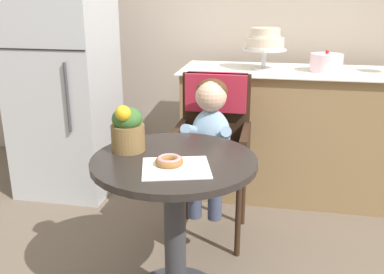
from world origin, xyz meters
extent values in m
cylinder|color=#282321|center=(0.00, 0.00, 0.70)|extent=(0.72, 0.72, 0.03)
cylinder|color=#333338|center=(0.00, 0.00, 0.34)|extent=(0.10, 0.10, 0.69)
cube|color=#332114|center=(0.08, 0.59, 0.47)|extent=(0.42, 0.42, 0.04)
cube|color=#332114|center=(0.08, 0.78, 0.72)|extent=(0.40, 0.04, 0.46)
cube|color=#332114|center=(-0.11, 0.59, 0.58)|extent=(0.04, 0.38, 0.18)
cube|color=#332114|center=(0.27, 0.59, 0.58)|extent=(0.04, 0.38, 0.18)
cube|color=#B22338|center=(0.08, 0.78, 0.84)|extent=(0.36, 0.11, 0.22)
cylinder|color=#332114|center=(-0.10, 0.41, 0.23)|extent=(0.03, 0.03, 0.45)
cylinder|color=#332114|center=(0.26, 0.41, 0.23)|extent=(0.03, 0.03, 0.45)
cylinder|color=#332114|center=(-0.10, 0.77, 0.23)|extent=(0.03, 0.03, 0.45)
cylinder|color=#332114|center=(0.26, 0.77, 0.23)|extent=(0.03, 0.03, 0.45)
ellipsoid|color=#8CADCC|center=(0.08, 0.57, 0.64)|extent=(0.22, 0.16, 0.30)
sphere|color=#E0B293|center=(0.08, 0.56, 0.87)|extent=(0.17, 0.17, 0.17)
ellipsoid|color=#4C2D19|center=(0.08, 0.58, 0.89)|extent=(0.17, 0.17, 0.14)
cylinder|color=#8CADCC|center=(-0.02, 0.48, 0.69)|extent=(0.08, 0.23, 0.13)
sphere|color=#E0B293|center=(-0.01, 0.41, 0.62)|extent=(0.06, 0.06, 0.06)
cylinder|color=#8CADCC|center=(0.17, 0.48, 0.69)|extent=(0.08, 0.23, 0.13)
sphere|color=#E0B293|center=(0.16, 0.41, 0.62)|extent=(0.06, 0.06, 0.06)
cylinder|color=#3F4760|center=(0.02, 0.49, 0.53)|extent=(0.09, 0.22, 0.09)
cylinder|color=#3F4760|center=(0.02, 0.38, 0.36)|extent=(0.08, 0.08, 0.26)
cylinder|color=#3F4760|center=(0.13, 0.49, 0.53)|extent=(0.09, 0.22, 0.09)
cylinder|color=#3F4760|center=(0.13, 0.38, 0.36)|extent=(0.08, 0.08, 0.26)
cube|color=white|center=(0.03, -0.11, 0.72)|extent=(0.33, 0.31, 0.00)
torus|color=#936033|center=(0.00, -0.08, 0.74)|extent=(0.12, 0.12, 0.04)
torus|color=pink|center=(0.00, -0.08, 0.75)|extent=(0.10, 0.10, 0.02)
cylinder|color=brown|center=(-0.22, 0.06, 0.78)|extent=(0.15, 0.15, 0.12)
ellipsoid|color=#38662D|center=(-0.22, 0.06, 0.87)|extent=(0.14, 0.14, 0.10)
sphere|color=gold|center=(-0.19, 0.05, 0.87)|extent=(0.06, 0.06, 0.06)
sphere|color=gold|center=(-0.23, 0.11, 0.87)|extent=(0.05, 0.05, 0.05)
sphere|color=gold|center=(-0.26, 0.05, 0.86)|extent=(0.06, 0.06, 0.06)
sphere|color=gold|center=(-0.22, 0.00, 0.91)|extent=(0.07, 0.07, 0.07)
cube|color=#93754C|center=(0.55, 1.30, 0.45)|extent=(1.50, 0.56, 0.90)
cube|color=white|center=(0.55, 1.30, 0.90)|extent=(1.56, 0.62, 0.01)
cylinder|color=silver|center=(0.33, 1.30, 0.91)|extent=(0.16, 0.16, 0.01)
cylinder|color=silver|center=(0.33, 1.30, 0.97)|extent=(0.03, 0.03, 0.12)
cylinder|color=silver|center=(0.33, 1.30, 1.03)|extent=(0.30, 0.30, 0.01)
cylinder|color=beige|center=(0.33, 1.30, 1.08)|extent=(0.26, 0.25, 0.08)
cylinder|color=white|center=(0.33, 1.30, 1.05)|extent=(0.26, 0.26, 0.01)
cylinder|color=beige|center=(0.33, 1.30, 1.14)|extent=(0.20, 0.20, 0.06)
cylinder|color=white|center=(0.33, 1.30, 1.12)|extent=(0.20, 0.20, 0.01)
cylinder|color=silver|center=(0.73, 1.29, 0.96)|extent=(0.21, 0.21, 0.12)
sphere|color=red|center=(0.73, 1.29, 1.03)|extent=(0.02, 0.02, 0.02)
cube|color=#B7BABF|center=(-1.05, 1.10, 0.85)|extent=(0.64, 0.60, 1.70)
cube|color=black|center=(-1.05, 0.80, 1.06)|extent=(0.63, 0.01, 0.01)
cylinder|color=#3F3F44|center=(-0.87, 0.79, 0.77)|extent=(0.02, 0.02, 0.45)
camera|label=1|loc=(0.40, -1.70, 1.40)|focal=40.65mm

